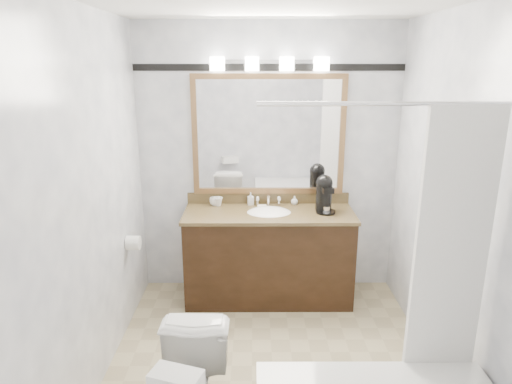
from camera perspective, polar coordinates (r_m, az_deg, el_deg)
The scene contains 13 objects.
room at distance 3.01m, azimuth 2.30°, elevation -1.50°, with size 2.42×2.62×2.52m.
vanity at distance 4.25m, azimuth 1.59°, elevation -7.73°, with size 1.53×0.58×0.97m.
mirror at distance 4.20m, azimuth 1.59°, elevation 7.10°, with size 1.40×0.04×1.10m.
vanity_light_bar at distance 4.09m, azimuth 1.68°, elevation 15.76°, with size 1.02×0.14×0.12m.
accent_stripe at distance 4.16m, azimuth 1.65°, elevation 15.31°, with size 2.40×0.01×0.06m, color black.
tp_roll at distance 3.95m, azimuth -15.09°, elevation -6.15°, with size 0.12×0.12×0.11m, color white.
tissue_box at distance 2.26m, azimuth -9.94°, elevation -22.32°, with size 0.23×0.13×0.10m, color white.
coffee_maker at distance 4.11m, azimuth 8.53°, elevation -0.10°, with size 0.17×0.22×0.34m.
cup_left at distance 4.29m, azimuth -5.18°, elevation -1.17°, with size 0.10×0.10×0.08m, color white.
cup_right at distance 4.27m, azimuth -4.77°, elevation -1.20°, with size 0.09×0.09×0.08m, color white.
soap_bottle_a at distance 4.28m, azimuth -0.68°, elevation -0.83°, with size 0.05×0.05×0.12m, color white.
soap_bottle_b at distance 4.31m, azimuth 4.83°, elevation -1.05°, with size 0.06×0.06×0.08m, color white.
soap_bar at distance 4.20m, azimuth 0.76°, elevation -1.83°, with size 0.08×0.05×0.03m, color beige.
Camera 1 is at (-0.13, -2.86, 2.16)m, focal length 32.00 mm.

